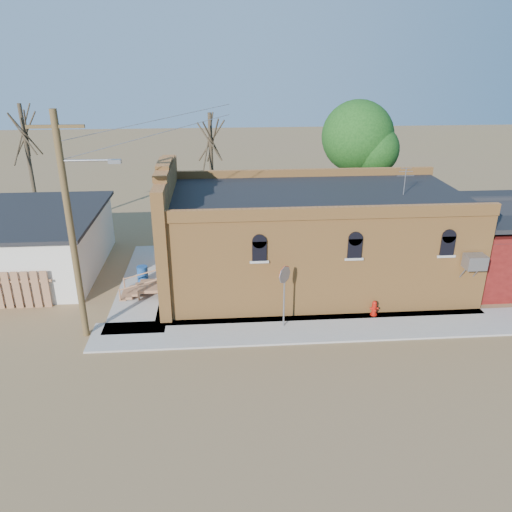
{
  "coord_description": "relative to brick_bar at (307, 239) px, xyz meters",
  "views": [
    {
      "loc": [
        -2.59,
        -17.01,
        10.87
      ],
      "look_at": [
        -1.03,
        3.36,
        2.4
      ],
      "focal_mm": 35.0,
      "sensor_mm": 36.0,
      "label": 1
    }
  ],
  "objects": [
    {
      "name": "utility_pole",
      "position": [
        -9.79,
        -4.29,
        2.43
      ],
      "size": [
        3.12,
        0.26,
        9.0
      ],
      "color": "brown",
      "rests_on": "ground"
    },
    {
      "name": "ground",
      "position": [
        -1.64,
        -5.49,
        -2.34
      ],
      "size": [
        120.0,
        120.0,
        0.0
      ],
      "primitive_type": "plane",
      "color": "olive",
      "rests_on": "ground"
    },
    {
      "name": "tree_bare_far",
      "position": [
        -15.64,
        8.51,
        4.02
      ],
      "size": [
        2.8,
        2.8,
        8.16
      ],
      "color": "#4A3A2A",
      "rests_on": "ground"
    },
    {
      "name": "fire_hydrant",
      "position": [
        2.39,
        -3.7,
        -1.92
      ],
      "size": [
        0.4,
        0.38,
        0.69
      ],
      "rotation": [
        0.0,
        0.0,
        -0.23
      ],
      "color": "#A01209",
      "rests_on": "sidewalk_south"
    },
    {
      "name": "sidewalk_west",
      "position": [
        -7.94,
        0.51,
        -2.3
      ],
      "size": [
        2.6,
        10.0,
        0.08
      ],
      "primitive_type": "cube",
      "color": "#9E9991",
      "rests_on": "ground"
    },
    {
      "name": "tree_leafy",
      "position": [
        4.36,
        8.01,
        3.59
      ],
      "size": [
        4.4,
        4.4,
        8.15
      ],
      "color": "#4A3A2A",
      "rests_on": "ground"
    },
    {
      "name": "trash_barrel",
      "position": [
        -8.16,
        0.55,
        -1.85
      ],
      "size": [
        0.64,
        0.64,
        0.82
      ],
      "primitive_type": "cylinder",
      "rotation": [
        0.0,
        0.0,
        -0.22
      ],
      "color": "navy",
      "rests_on": "sidewalk_west"
    },
    {
      "name": "sidewalk_south",
      "position": [
        -0.14,
        -4.59,
        -2.3
      ],
      "size": [
        19.0,
        2.2,
        0.08
      ],
      "primitive_type": "cube",
      "color": "#9E9991",
      "rests_on": "ground"
    },
    {
      "name": "tree_bare_near",
      "position": [
        -4.64,
        7.51,
        3.62
      ],
      "size": [
        2.8,
        2.8,
        7.65
      ],
      "color": "#4A3A2A",
      "rests_on": "ground"
    },
    {
      "name": "stop_sign",
      "position": [
        -1.68,
        -4.31,
        -0.15
      ],
      "size": [
        0.53,
        0.61,
        2.75
      ],
      "rotation": [
        0.0,
        0.0,
        0.43
      ],
      "color": "gray",
      "rests_on": "sidewalk_south"
    },
    {
      "name": "red_shed",
      "position": [
        9.86,
        0.01,
        -0.07
      ],
      "size": [
        5.4,
        6.4,
        4.3
      ],
      "color": "#540F0E",
      "rests_on": "ground"
    },
    {
      "name": "brick_bar",
      "position": [
        0.0,
        0.0,
        0.0
      ],
      "size": [
        16.4,
        7.97,
        6.3
      ],
      "color": "#C17D3B",
      "rests_on": "ground"
    }
  ]
}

